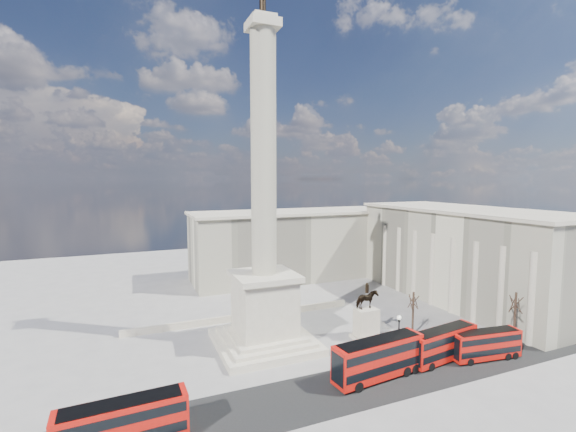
# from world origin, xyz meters

# --- Properties ---
(ground) EXTENTS (180.00, 180.00, 0.00)m
(ground) POSITION_xyz_m (0.00, 0.00, 0.00)
(ground) COLOR gray
(ground) RESTS_ON ground
(asphalt_road) EXTENTS (120.00, 9.00, 0.01)m
(asphalt_road) POSITION_xyz_m (5.00, -10.00, 0.00)
(asphalt_road) COLOR black
(asphalt_road) RESTS_ON ground
(nelsons_column) EXTENTS (14.00, 14.00, 49.85)m
(nelsons_column) POSITION_xyz_m (0.00, 5.00, 12.92)
(nelsons_column) COLOR beige
(nelsons_column) RESTS_ON ground
(balustrade_wall) EXTENTS (40.00, 0.60, 1.10)m
(balustrade_wall) POSITION_xyz_m (0.00, 16.00, 0.55)
(balustrade_wall) COLOR #BEB49D
(balustrade_wall) RESTS_ON ground
(building_east) EXTENTS (19.00, 46.00, 18.60)m
(building_east) POSITION_xyz_m (45.00, 10.00, 9.32)
(building_east) COLOR beige
(building_east) RESTS_ON ground
(building_northeast) EXTENTS (51.00, 17.00, 16.60)m
(building_northeast) POSITION_xyz_m (20.00, 40.00, 8.32)
(building_northeast) COLOR beige
(building_northeast) RESTS_ON ground
(red_bus_a) EXTENTS (11.39, 3.07, 4.58)m
(red_bus_a) POSITION_xyz_m (-18.94, -11.13, 2.40)
(red_bus_a) COLOR red
(red_bus_a) RESTS_ON ground
(red_bus_b) EXTENTS (12.53, 4.04, 4.99)m
(red_bus_b) POSITION_xyz_m (9.80, -9.51, 2.62)
(red_bus_b) COLOR red
(red_bus_b) RESTS_ON ground
(red_bus_c) EXTENTS (11.19, 3.92, 4.44)m
(red_bus_c) POSITION_xyz_m (20.60, -8.93, 2.33)
(red_bus_c) COLOR red
(red_bus_c) RESTS_ON ground
(red_bus_d) EXTENTS (10.08, 3.52, 4.00)m
(red_bus_d) POSITION_xyz_m (26.28, -10.83, 2.10)
(red_bus_d) COLOR red
(red_bus_d) RESTS_ON ground
(victorian_lamp) EXTENTS (0.57, 0.57, 6.69)m
(victorian_lamp) POSITION_xyz_m (14.24, -7.59, 3.94)
(victorian_lamp) COLOR black
(victorian_lamp) RESTS_ON ground
(equestrian_statue) EXTENTS (4.24, 3.18, 8.77)m
(equestrian_statue) POSITION_xyz_m (15.16, 1.18, 3.07)
(equestrian_statue) COLOR #BEB49D
(equestrian_statue) RESTS_ON ground
(bare_tree_near) EXTENTS (1.95, 1.95, 8.53)m
(bare_tree_near) POSITION_xyz_m (33.39, -9.54, 6.72)
(bare_tree_near) COLOR #332319
(bare_tree_near) RESTS_ON ground
(bare_tree_mid) EXTENTS (1.92, 1.92, 7.27)m
(bare_tree_mid) POSITION_xyz_m (22.56, -0.58, 5.73)
(bare_tree_mid) COLOR #332319
(bare_tree_mid) RESTS_ON ground
(bare_tree_far) EXTENTS (1.63, 1.63, 6.65)m
(bare_tree_far) POSITION_xyz_m (42.60, 11.67, 5.24)
(bare_tree_far) COLOR #332319
(bare_tree_far) RESTS_ON ground
(pedestrian_walking) EXTENTS (0.83, 0.77, 1.91)m
(pedestrian_walking) POSITION_xyz_m (22.11, -3.49, 0.96)
(pedestrian_walking) COLOR #24272A
(pedestrian_walking) RESTS_ON ground
(pedestrian_standing) EXTENTS (0.86, 0.73, 1.58)m
(pedestrian_standing) POSITION_xyz_m (26.71, -5.01, 0.79)
(pedestrian_standing) COLOR #24272A
(pedestrian_standing) RESTS_ON ground
(pedestrian_crossing) EXTENTS (0.99, 1.12, 1.82)m
(pedestrian_crossing) POSITION_xyz_m (17.16, -3.24, 0.91)
(pedestrian_crossing) COLOR #24272A
(pedestrian_crossing) RESTS_ON ground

